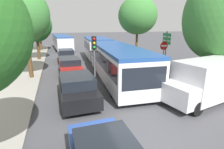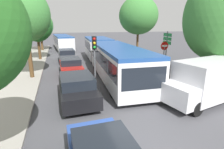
{
  "view_description": "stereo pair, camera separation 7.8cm",
  "coord_description": "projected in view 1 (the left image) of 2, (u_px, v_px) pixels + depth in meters",
  "views": [
    {
      "loc": [
        -2.96,
        -4.96,
        4.12
      ],
      "look_at": [
        0.2,
        4.87,
        1.2
      ],
      "focal_mm": 28.0,
      "sensor_mm": 36.0,
      "label": 1
    },
    {
      "loc": [
        -2.89,
        -4.98,
        4.12
      ],
      "look_at": [
        0.2,
        4.87,
        1.2
      ],
      "focal_mm": 28.0,
      "sensor_mm": 36.0,
      "label": 2
    }
  ],
  "objects": [
    {
      "name": "ground_plane",
      "position": [
        147.0,
        139.0,
        6.53
      ],
      "size": [
        200.0,
        200.0,
        0.0
      ],
      "primitive_type": "plane",
      "color": "#47474C"
    },
    {
      "name": "kerb_strip_left",
      "position": [
        27.0,
        67.0,
        17.54
      ],
      "size": [
        3.2,
        37.88,
        0.14
      ],
      "primitive_type": "cube",
      "color": "#9E998E",
      "rests_on": "ground"
    },
    {
      "name": "articulated_bus",
      "position": [
        107.0,
        53.0,
        16.71
      ],
      "size": [
        3.85,
        17.82,
        2.63
      ],
      "rotation": [
        0.0,
        0.0,
        -1.64
      ],
      "color": "silver",
      "rests_on": "ground"
    },
    {
      "name": "city_bus_rear",
      "position": [
        62.0,
        41.0,
        31.15
      ],
      "size": [
        3.24,
        11.28,
        2.4
      ],
      "rotation": [
        0.0,
        0.0,
        1.64
      ],
      "color": "silver",
      "rests_on": "ground"
    },
    {
      "name": "queued_car_black",
      "position": [
        77.0,
        88.0,
        9.69
      ],
      "size": [
        1.9,
        4.37,
        1.51
      ],
      "rotation": [
        0.0,
        0.0,
        1.58
      ],
      "color": "black",
      "rests_on": "ground"
    },
    {
      "name": "queued_car_red",
      "position": [
        70.0,
        66.0,
        15.09
      ],
      "size": [
        1.78,
        4.1,
        1.42
      ],
      "rotation": [
        0.0,
        0.0,
        1.58
      ],
      "color": "#B21E19",
      "rests_on": "ground"
    },
    {
      "name": "queued_car_graphite",
      "position": [
        66.0,
        56.0,
        20.22
      ],
      "size": [
        1.81,
        4.18,
        1.45
      ],
      "rotation": [
        0.0,
        0.0,
        1.58
      ],
      "color": "#47474C",
      "rests_on": "ground"
    },
    {
      "name": "white_van",
      "position": [
        207.0,
        80.0,
        9.51
      ],
      "size": [
        5.28,
        2.86,
        2.31
      ],
      "rotation": [
        0.0,
        0.0,
        3.33
      ],
      "color": "silver",
      "rests_on": "ground"
    },
    {
      "name": "traffic_light",
      "position": [
        94.0,
        50.0,
        12.03
      ],
      "size": [
        0.35,
        0.38,
        3.4
      ],
      "rotation": [
        0.0,
        0.0,
        -1.7
      ],
      "color": "#56595E",
      "rests_on": "ground"
    },
    {
      "name": "no_entry_sign",
      "position": [
        163.0,
        53.0,
        14.69
      ],
      "size": [
        0.7,
        0.08,
        2.82
      ],
      "rotation": [
        0.0,
        0.0,
        -1.57
      ],
      "color": "#56595E",
      "rests_on": "ground"
    },
    {
      "name": "direction_sign_post",
      "position": [
        166.0,
        43.0,
        15.69
      ],
      "size": [
        0.24,
        1.4,
        3.6
      ],
      "rotation": [
        0.0,
        0.0,
        3.01
      ],
      "color": "#56595E",
      "rests_on": "ground"
    },
    {
      "name": "tree_left_mid",
      "position": [
        23.0,
        16.0,
        12.58
      ],
      "size": [
        3.65,
        3.65,
        6.83
      ],
      "color": "#51381E",
      "rests_on": "ground"
    },
    {
      "name": "tree_left_far",
      "position": [
        36.0,
        27.0,
        20.29
      ],
      "size": [
        3.34,
        3.34,
        5.82
      ],
      "color": "#51381E",
      "rests_on": "ground"
    },
    {
      "name": "tree_left_distant",
      "position": [
        39.0,
        25.0,
        27.94
      ],
      "size": [
        4.12,
        4.12,
        6.36
      ],
      "color": "#51381E",
      "rests_on": "ground"
    },
    {
      "name": "tree_right_near",
      "position": [
        219.0,
        17.0,
        11.55
      ],
      "size": [
        4.6,
        4.6,
        7.49
      ],
      "color": "#51381E",
      "rests_on": "ground"
    },
    {
      "name": "tree_right_mid",
      "position": [
        138.0,
        16.0,
        22.17
      ],
      "size": [
        4.94,
        4.94,
        7.66
      ],
      "color": "#51381E",
      "rests_on": "ground"
    }
  ]
}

